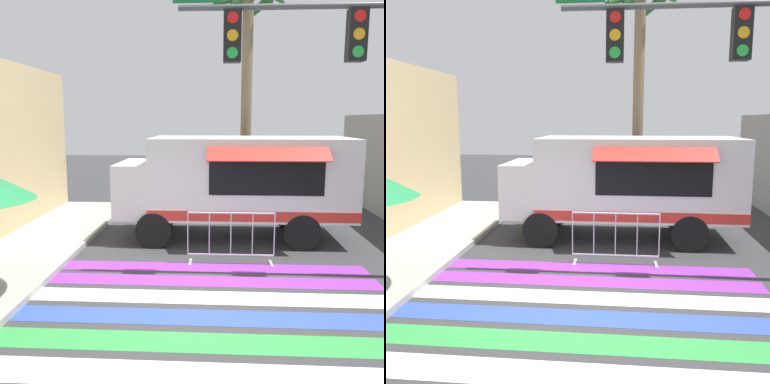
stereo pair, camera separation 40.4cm
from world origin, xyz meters
The scene contains 6 objects.
ground_plane centered at (0.00, 0.00, 0.00)m, with size 60.00×60.00×0.00m, color #38383A.
crosswalk_painted centered at (0.00, -0.23, 0.00)m, with size 6.40×4.36×0.01m.
food_truck centered at (0.52, 4.06, 1.53)m, with size 5.82×2.76×2.59m.
traffic_signal_pole centered at (2.60, 1.31, 3.94)m, with size 5.08×0.29×5.55m.
barricade_front centered at (0.44, 1.94, 0.55)m, with size 1.84×0.44×1.13m.
palm_tree centered at (1.03, 6.80, 5.15)m, with size 2.46×2.49×7.23m.
Camera 2 is at (0.54, -6.78, 3.02)m, focal length 40.00 mm.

